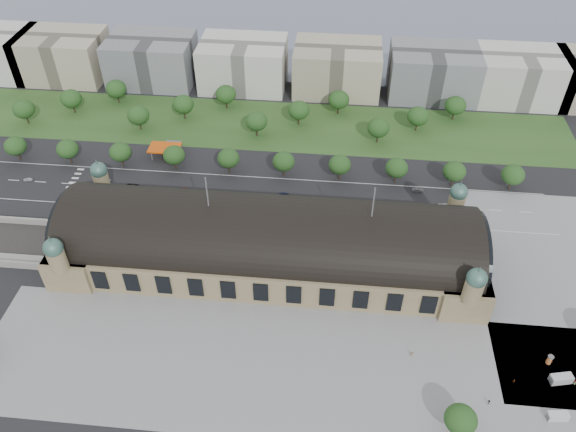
# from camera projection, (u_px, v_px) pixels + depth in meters

# --- Properties ---
(ground) EXTENTS (900.00, 900.00, 0.00)m
(ground) POSITION_uv_depth(u_px,v_px,m) (269.00, 262.00, 205.47)
(ground) COLOR black
(ground) RESTS_ON ground
(station) EXTENTS (150.00, 48.40, 44.30)m
(station) POSITION_uv_depth(u_px,v_px,m) (268.00, 242.00, 198.69)
(station) COLOR #908159
(station) RESTS_ON ground
(plaza_south) EXTENTS (190.00, 48.00, 0.12)m
(plaza_south) POSITION_uv_depth(u_px,v_px,m) (283.00, 368.00, 171.81)
(plaza_south) COLOR gray
(plaza_south) RESTS_ON ground
(plaza_east) EXTENTS (56.00, 100.00, 0.12)m
(plaza_east) POSITION_uv_depth(u_px,v_px,m) (558.00, 283.00, 197.89)
(plaza_east) COLOR gray
(plaza_east) RESTS_ON ground
(road_slab) EXTENTS (260.00, 26.00, 0.10)m
(road_slab) POSITION_uv_depth(u_px,v_px,m) (233.00, 194.00, 235.38)
(road_slab) COLOR black
(road_slab) RESTS_ON ground
(grass_belt) EXTENTS (300.00, 45.00, 0.10)m
(grass_belt) POSITION_uv_depth(u_px,v_px,m) (262.00, 125.00, 276.16)
(grass_belt) COLOR #2A4C1E
(grass_belt) RESTS_ON ground
(petrol_station) EXTENTS (14.00, 13.00, 5.05)m
(petrol_station) POSITION_uv_depth(u_px,v_px,m) (169.00, 147.00, 256.34)
(petrol_station) COLOR #D04C0C
(petrol_station) RESTS_ON ground
(office_1) EXTENTS (45.00, 32.00, 24.00)m
(office_1) POSITION_uv_depth(u_px,v_px,m) (63.00, 56.00, 306.65)
(office_1) COLOR #B6AA8F
(office_1) RESTS_ON ground
(office_2) EXTENTS (45.00, 32.00, 24.00)m
(office_2) POSITION_uv_depth(u_px,v_px,m) (152.00, 60.00, 302.97)
(office_2) COLOR gray
(office_2) RESTS_ON ground
(office_3) EXTENTS (45.00, 32.00, 24.00)m
(office_3) POSITION_uv_depth(u_px,v_px,m) (243.00, 64.00, 299.28)
(office_3) COLOR silver
(office_3) RESTS_ON ground
(office_4) EXTENTS (45.00, 32.00, 24.00)m
(office_4) POSITION_uv_depth(u_px,v_px,m) (337.00, 68.00, 295.60)
(office_4) COLOR #B6AA8F
(office_4) RESTS_ON ground
(office_5) EXTENTS (45.00, 32.00, 24.00)m
(office_5) POSITION_uv_depth(u_px,v_px,m) (433.00, 73.00, 291.92)
(office_5) COLOR gray
(office_5) RESTS_ON ground
(office_6) EXTENTS (45.00, 32.00, 24.00)m
(office_6) POSITION_uv_depth(u_px,v_px,m) (522.00, 77.00, 288.61)
(office_6) COLOR silver
(office_6) RESTS_ON ground
(tree_row_0) EXTENTS (9.60, 9.60, 11.52)m
(tree_row_0) POSITION_uv_depth(u_px,v_px,m) (15.00, 146.00, 249.07)
(tree_row_0) COLOR #2D2116
(tree_row_0) RESTS_ON ground
(tree_row_1) EXTENTS (9.60, 9.60, 11.52)m
(tree_row_1) POSITION_uv_depth(u_px,v_px,m) (67.00, 149.00, 247.30)
(tree_row_1) COLOR #2D2116
(tree_row_1) RESTS_ON ground
(tree_row_2) EXTENTS (9.60, 9.60, 11.52)m
(tree_row_2) POSITION_uv_depth(u_px,v_px,m) (120.00, 152.00, 245.53)
(tree_row_2) COLOR #2D2116
(tree_row_2) RESTS_ON ground
(tree_row_3) EXTENTS (9.60, 9.60, 11.52)m
(tree_row_3) POSITION_uv_depth(u_px,v_px,m) (174.00, 155.00, 243.77)
(tree_row_3) COLOR #2D2116
(tree_row_3) RESTS_ON ground
(tree_row_4) EXTENTS (9.60, 9.60, 11.52)m
(tree_row_4) POSITION_uv_depth(u_px,v_px,m) (228.00, 158.00, 242.00)
(tree_row_4) COLOR #2D2116
(tree_row_4) RESTS_ON ground
(tree_row_5) EXTENTS (9.60, 9.60, 11.52)m
(tree_row_5) POSITION_uv_depth(u_px,v_px,m) (284.00, 162.00, 240.23)
(tree_row_5) COLOR #2D2116
(tree_row_5) RESTS_ON ground
(tree_row_6) EXTENTS (9.60, 9.60, 11.52)m
(tree_row_6) POSITION_uv_depth(u_px,v_px,m) (340.00, 165.00, 238.46)
(tree_row_6) COLOR #2D2116
(tree_row_6) RESTS_ON ground
(tree_row_7) EXTENTS (9.60, 9.60, 11.52)m
(tree_row_7) POSITION_uv_depth(u_px,v_px,m) (397.00, 168.00, 236.70)
(tree_row_7) COLOR #2D2116
(tree_row_7) RESTS_ON ground
(tree_row_8) EXTENTS (9.60, 9.60, 11.52)m
(tree_row_8) POSITION_uv_depth(u_px,v_px,m) (454.00, 171.00, 234.93)
(tree_row_8) COLOR #2D2116
(tree_row_8) RESTS_ON ground
(tree_row_9) EXTENTS (9.60, 9.60, 11.52)m
(tree_row_9) POSITION_uv_depth(u_px,v_px,m) (513.00, 175.00, 233.16)
(tree_row_9) COLOR #2D2116
(tree_row_9) RESTS_ON ground
(tree_belt_0) EXTENTS (10.40, 10.40, 12.48)m
(tree_belt_0) POSITION_uv_depth(u_px,v_px,m) (24.00, 109.00, 271.84)
(tree_belt_0) COLOR #2D2116
(tree_belt_0) RESTS_ON ground
(tree_belt_1) EXTENTS (10.40, 10.40, 12.48)m
(tree_belt_1) POSITION_uv_depth(u_px,v_px,m) (71.00, 99.00, 279.42)
(tree_belt_1) COLOR #2D2116
(tree_belt_1) RESTS_ON ground
(tree_belt_2) EXTENTS (10.40, 10.40, 12.48)m
(tree_belt_2) POSITION_uv_depth(u_px,v_px,m) (116.00, 89.00, 287.00)
(tree_belt_2) COLOR #2D2116
(tree_belt_2) RESTS_ON ground
(tree_belt_3) EXTENTS (10.40, 10.40, 12.48)m
(tree_belt_3) POSITION_uv_depth(u_px,v_px,m) (138.00, 115.00, 267.64)
(tree_belt_3) COLOR #2D2116
(tree_belt_3) RESTS_ON ground
(tree_belt_4) EXTENTS (10.40, 10.40, 12.48)m
(tree_belt_4) POSITION_uv_depth(u_px,v_px,m) (183.00, 104.00, 275.22)
(tree_belt_4) COLOR #2D2116
(tree_belt_4) RESTS_ON ground
(tree_belt_5) EXTENTS (10.40, 10.40, 12.48)m
(tree_belt_5) POSITION_uv_depth(u_px,v_px,m) (226.00, 94.00, 282.80)
(tree_belt_5) COLOR #2D2116
(tree_belt_5) RESTS_ON ground
(tree_belt_6) EXTENTS (10.40, 10.40, 12.48)m
(tree_belt_6) POSITION_uv_depth(u_px,v_px,m) (256.00, 121.00, 263.45)
(tree_belt_6) COLOR #2D2116
(tree_belt_6) RESTS_ON ground
(tree_belt_7) EXTENTS (10.40, 10.40, 12.48)m
(tree_belt_7) POSITION_uv_depth(u_px,v_px,m) (299.00, 110.00, 271.03)
(tree_belt_7) COLOR #2D2116
(tree_belt_7) RESTS_ON ground
(tree_belt_8) EXTENTS (10.40, 10.40, 12.48)m
(tree_belt_8) POSITION_uv_depth(u_px,v_px,m) (339.00, 100.00, 278.61)
(tree_belt_8) COLOR #2D2116
(tree_belt_8) RESTS_ON ground
(tree_belt_9) EXTENTS (10.40, 10.40, 12.48)m
(tree_belt_9) POSITION_uv_depth(u_px,v_px,m) (378.00, 128.00, 259.25)
(tree_belt_9) COLOR #2D2116
(tree_belt_9) RESTS_ON ground
(tree_belt_10) EXTENTS (10.40, 10.40, 12.48)m
(tree_belt_10) POSITION_uv_depth(u_px,v_px,m) (418.00, 116.00, 266.83)
(tree_belt_10) COLOR #2D2116
(tree_belt_10) RESTS_ON ground
(tree_belt_11) EXTENTS (10.40, 10.40, 12.48)m
(tree_belt_11) POSITION_uv_depth(u_px,v_px,m) (455.00, 105.00, 274.41)
(tree_belt_11) COLOR #2D2116
(tree_belt_11) RESTS_ON ground
(tree_plaza_s) EXTENTS (9.00, 9.00, 10.64)m
(tree_plaza_s) POSITION_uv_depth(u_px,v_px,m) (461.00, 419.00, 151.67)
(tree_plaza_s) COLOR #2D2116
(tree_plaza_s) RESTS_ON ground
(traffic_car_0) EXTENTS (3.95, 1.94, 1.30)m
(traffic_car_0) POSITION_uv_depth(u_px,v_px,m) (28.00, 179.00, 241.86)
(traffic_car_0) COLOR silver
(traffic_car_0) RESTS_ON ground
(traffic_car_1) EXTENTS (4.86, 1.77, 1.59)m
(traffic_car_1) POSITION_uv_depth(u_px,v_px,m) (105.00, 180.00, 241.24)
(traffic_car_1) COLOR gray
(traffic_car_1) RESTS_ON ground
(traffic_car_2) EXTENTS (6.02, 2.98, 1.64)m
(traffic_car_2) POSITION_uv_depth(u_px,v_px,m) (131.00, 186.00, 238.07)
(traffic_car_2) COLOR black
(traffic_car_2) RESTS_ON ground
(traffic_car_3) EXTENTS (4.68, 1.99, 1.35)m
(traffic_car_3) POSITION_uv_depth(u_px,v_px,m) (187.00, 190.00, 236.30)
(traffic_car_3) COLOR maroon
(traffic_car_3) RESTS_ON ground
(traffic_car_4) EXTENTS (4.52, 1.91, 1.53)m
(traffic_car_4) POSITION_uv_depth(u_px,v_px,m) (283.00, 194.00, 233.99)
(traffic_car_4) COLOR #192246
(traffic_car_4) RESTS_ON ground
(traffic_car_5) EXTENTS (4.79, 1.86, 1.55)m
(traffic_car_5) POSITION_uv_depth(u_px,v_px,m) (418.00, 190.00, 236.16)
(traffic_car_5) COLOR #53555A
(traffic_car_5) RESTS_ON ground
(traffic_car_6) EXTENTS (4.97, 2.68, 1.33)m
(traffic_car_6) POSITION_uv_depth(u_px,v_px,m) (443.00, 205.00, 228.73)
(traffic_car_6) COLOR silver
(traffic_car_6) RESTS_ON ground
(parked_car_0) EXTENTS (5.08, 3.90, 1.61)m
(parked_car_0) POSITION_uv_depth(u_px,v_px,m) (127.00, 213.00, 225.06)
(parked_car_0) COLOR black
(parked_car_0) RESTS_ON ground
(parked_car_1) EXTENTS (5.53, 4.77, 1.41)m
(parked_car_1) POSITION_uv_depth(u_px,v_px,m) (161.00, 215.00, 224.12)
(parked_car_1) COLOR maroon
(parked_car_1) RESTS_ON ground
(parked_car_2) EXTENTS (5.37, 4.52, 1.47)m
(parked_car_2) POSITION_uv_depth(u_px,v_px,m) (120.00, 212.00, 225.33)
(parked_car_2) COLOR #1B1E4D
(parked_car_2) RESTS_ON ground
(parked_car_3) EXTENTS (4.85, 3.52, 1.53)m
(parked_car_3) POSITION_uv_depth(u_px,v_px,m) (140.00, 214.00, 224.71)
(parked_car_3) COLOR #5A5D61
(parked_car_3) RESTS_ON ground
(parked_car_4) EXTENTS (4.70, 3.43, 1.48)m
(parked_car_4) POSITION_uv_depth(u_px,v_px,m) (214.00, 212.00, 225.56)
(parked_car_4) COLOR silver
(parked_car_4) RESTS_ON ground
(parked_car_5) EXTENTS (5.56, 5.17, 1.45)m
(parked_car_5) POSITION_uv_depth(u_px,v_px,m) (198.00, 218.00, 222.98)
(parked_car_5) COLOR gray
(parked_car_5) RESTS_ON ground
(parked_car_6) EXTENTS (5.55, 4.07, 1.49)m
(parked_car_6) POSITION_uv_depth(u_px,v_px,m) (210.00, 218.00, 222.61)
(parked_car_6) COLOR black
(parked_car_6) RESTS_ON ground
(bus_west) EXTENTS (10.58, 3.17, 2.91)m
(bus_west) POSITION_uv_depth(u_px,v_px,m) (259.00, 202.00, 229.03)
(bus_west) COLOR red
(bus_west) RESTS_ON ground
(bus_mid) EXTENTS (13.51, 4.24, 3.70)m
(bus_mid) POSITION_uv_depth(u_px,v_px,m) (321.00, 210.00, 224.73)
(bus_mid) COLOR beige
(bus_mid) RESTS_ON ground
(bus_east) EXTENTS (11.44, 3.15, 3.16)m
(bus_east) POSITION_uv_depth(u_px,v_px,m) (327.00, 206.00, 226.91)
(bus_east) COLOR #B8B1AA
(bus_east) RESTS_ON ground
(van_east) EXTENTS (6.94, 3.97, 2.83)m
(van_east) POSITION_uv_depth(u_px,v_px,m) (560.00, 379.00, 167.23)
(van_east) COLOR #BAB9BC
(van_east) RESTS_ON ground
(van_south) EXTENTS (5.99, 2.95, 2.50)m
(van_south) POSITION_uv_depth(u_px,v_px,m) (557.00, 416.00, 158.42)
(van_south) COLOR silver
(van_south) RESTS_ON ground
(advertising_column) EXTENTS (1.81, 1.81, 3.44)m
(advertising_column) POSITION_uv_depth(u_px,v_px,m) (550.00, 360.00, 171.85)
(advertising_column) COLOR #B62D3F
(advertising_column) RESTS_ON ground
(pedestrian_0) EXTENTS (0.97, 0.71, 1.79)m
(pedestrian_0) POSITION_uv_depth(u_px,v_px,m) (412.00, 354.00, 174.38)
(pedestrian_0) COLOR gray
(pedestrian_0) RESTS_ON ground
(pedestrian_1) EXTENTS (0.62, 0.69, 1.57)m
(pedestrian_1) POSITION_uv_depth(u_px,v_px,m) (514.00, 381.00, 167.39)
(pedestrian_1) COLOR gray
(pedestrian_1) RESTS_ON ground
(pedestrian_4) EXTENTS (0.95, 1.19, 1.70)m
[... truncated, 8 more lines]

